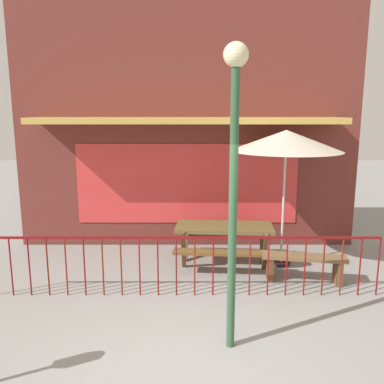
{
  "coord_description": "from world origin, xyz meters",
  "views": [
    {
      "loc": [
        0.1,
        -4.0,
        2.86
      ],
      "look_at": [
        0.09,
        2.37,
        1.59
      ],
      "focal_mm": 37.85,
      "sensor_mm": 36.0,
      "label": 1
    }
  ],
  "objects_px": {
    "patio_bench": "(304,262)",
    "street_lamp": "(235,155)",
    "picnic_table_left": "(225,234)",
    "patio_umbrella": "(287,141)"
  },
  "relations": [
    {
      "from": "picnic_table_left",
      "to": "patio_umbrella",
      "type": "relative_size",
      "value": 0.75
    },
    {
      "from": "picnic_table_left",
      "to": "street_lamp",
      "type": "bearing_deg",
      "value": -92.68
    },
    {
      "from": "patio_bench",
      "to": "street_lamp",
      "type": "relative_size",
      "value": 0.4
    },
    {
      "from": "picnic_table_left",
      "to": "patio_umbrella",
      "type": "distance_m",
      "value": 2.04
    },
    {
      "from": "patio_bench",
      "to": "picnic_table_left",
      "type": "bearing_deg",
      "value": 148.47
    },
    {
      "from": "picnic_table_left",
      "to": "street_lamp",
      "type": "height_order",
      "value": "street_lamp"
    },
    {
      "from": "patio_umbrella",
      "to": "street_lamp",
      "type": "bearing_deg",
      "value": -113.99
    },
    {
      "from": "picnic_table_left",
      "to": "street_lamp",
      "type": "relative_size",
      "value": 0.53
    },
    {
      "from": "picnic_table_left",
      "to": "street_lamp",
      "type": "distance_m",
      "value": 3.24
    },
    {
      "from": "picnic_table_left",
      "to": "patio_umbrella",
      "type": "height_order",
      "value": "patio_umbrella"
    }
  ]
}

